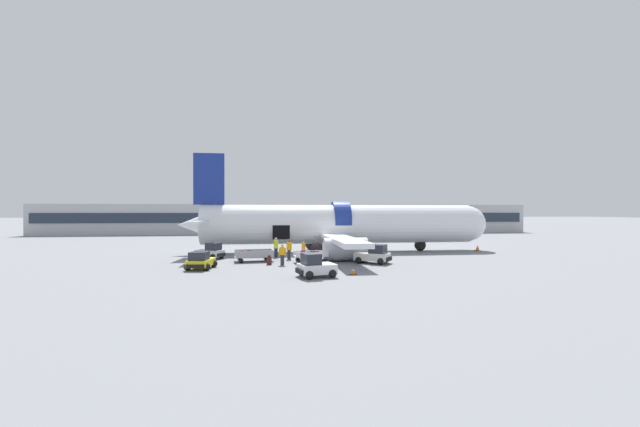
% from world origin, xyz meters
% --- Properties ---
extents(ground_plane, '(500.00, 500.00, 0.00)m').
position_xyz_m(ground_plane, '(0.00, 0.00, 0.00)').
color(ground_plane, slate).
extents(terminal_strip, '(94.61, 11.66, 5.67)m').
position_xyz_m(terminal_strip, '(0.00, 42.84, 2.83)').
color(terminal_strip, '#B2B2B7').
rests_on(terminal_strip, ground_plane).
extents(airplane, '(33.02, 27.99, 10.25)m').
position_xyz_m(airplane, '(2.45, 3.66, 2.86)').
color(airplane, white).
rests_on(airplane, ground_plane).
extents(baggage_tug_lead, '(2.22, 2.91, 1.33)m').
position_xyz_m(baggage_tug_lead, '(-9.77, -7.29, 0.58)').
color(baggage_tug_lead, yellow).
rests_on(baggage_tug_lead, ground_plane).
extents(baggage_tug_mid, '(2.71, 2.44, 1.57)m').
position_xyz_m(baggage_tug_mid, '(-1.68, -11.86, 0.67)').
color(baggage_tug_mid, silver).
rests_on(baggage_tug_mid, ground_plane).
extents(baggage_tug_rear, '(3.20, 2.80, 1.57)m').
position_xyz_m(baggage_tug_rear, '(3.96, -5.73, 0.67)').
color(baggage_tug_rear, silver).
rests_on(baggage_tug_rear, ground_plane).
extents(baggage_tug_spare, '(2.77, 2.42, 1.47)m').
position_xyz_m(baggage_tug_spare, '(-9.95, -0.88, 0.62)').
color(baggage_tug_spare, silver).
rests_on(baggage_tug_spare, ground_plane).
extents(baggage_cart_loading, '(4.23, 2.33, 1.00)m').
position_xyz_m(baggage_cart_loading, '(-5.90, -3.22, 0.49)').
color(baggage_cart_loading, '#999BA0').
rests_on(baggage_cart_loading, ground_plane).
extents(baggage_cart_queued, '(3.75, 2.05, 1.06)m').
position_xyz_m(baggage_cart_queued, '(-1.15, -4.69, 0.53)').
color(baggage_cart_queued, silver).
rests_on(baggage_cart_queued, ground_plane).
extents(ground_crew_loader_a, '(0.59, 0.43, 1.70)m').
position_xyz_m(ground_crew_loader_a, '(-3.63, -5.84, 0.90)').
color(ground_crew_loader_a, '#2D2D33').
rests_on(ground_crew_loader_a, ground_plane).
extents(ground_crew_loader_b, '(0.46, 0.64, 1.84)m').
position_xyz_m(ground_crew_loader_b, '(-4.04, -0.40, 0.97)').
color(ground_crew_loader_b, '#1E2338').
rests_on(ground_crew_loader_b, ground_plane).
extents(ground_crew_driver, '(0.41, 0.54, 1.54)m').
position_xyz_m(ground_crew_driver, '(-1.56, -1.61, 0.81)').
color(ground_crew_driver, '#2D2D33').
rests_on(ground_crew_driver, ground_plane).
extents(ground_crew_supervisor, '(0.58, 0.58, 1.80)m').
position_xyz_m(ground_crew_supervisor, '(-2.90, -2.21, 0.95)').
color(ground_crew_supervisor, '#2D2D33').
rests_on(ground_crew_supervisor, ground_plane).
extents(suitcase_on_tarmac_upright, '(0.41, 0.30, 0.76)m').
position_xyz_m(suitcase_on_tarmac_upright, '(-4.68, -5.53, 0.33)').
color(suitcase_on_tarmac_upright, '#4C1E1E').
rests_on(suitcase_on_tarmac_upright, ground_plane).
extents(safety_cone_nose, '(0.60, 0.60, 0.64)m').
position_xyz_m(safety_cone_nose, '(17.93, 2.77, 0.30)').
color(safety_cone_nose, black).
rests_on(safety_cone_nose, ground_plane).
extents(safety_cone_engine_left, '(0.44, 0.44, 0.56)m').
position_xyz_m(safety_cone_engine_left, '(1.01, -11.24, 0.26)').
color(safety_cone_engine_left, black).
rests_on(safety_cone_engine_left, ground_plane).
extents(safety_cone_wingtip, '(0.56, 0.56, 0.57)m').
position_xyz_m(safety_cone_wingtip, '(3.09, -3.19, 0.27)').
color(safety_cone_wingtip, black).
rests_on(safety_cone_wingtip, ground_plane).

